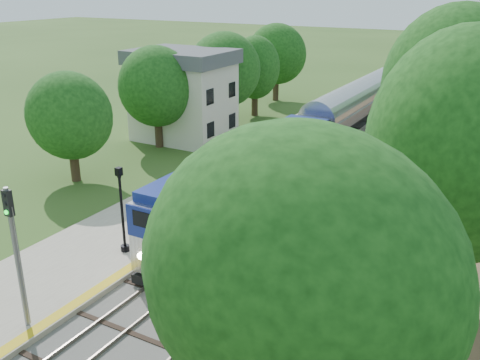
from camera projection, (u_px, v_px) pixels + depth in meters
The scene contains 10 objects.
trackbed at pixel (431, 98), 66.02m from camera, with size 9.50×170.00×0.28m.
platform at pixel (171, 208), 33.38m from camera, with size 6.40×68.00×0.38m, color gray.
yellow_stripe at pixel (210, 215), 31.99m from camera, with size 0.55×68.00×0.01m, color gold.
station_building at pixel (183, 95), 47.51m from camera, with size 8.60×6.60×8.00m.
signal_gantry at pixel (431, 64), 60.06m from camera, with size 8.40×0.38×6.20m.
trees_behind_platform at pixel (140, 114), 38.43m from camera, with size 7.82×53.32×7.21m.
train at pixel (410, 83), 63.56m from camera, with size 3.00×99.83×4.41m.
lamppost_far at pixel (122, 215), 27.00m from camera, with size 0.45×0.45×4.57m.
signal_platform at pixel (15, 244), 20.45m from camera, with size 0.35×0.28×5.98m.
signal_farside at pixel (380, 156), 30.99m from camera, with size 0.35×0.28×6.36m.
Camera 1 is at (13.65, -8.59, 13.45)m, focal length 40.00 mm.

